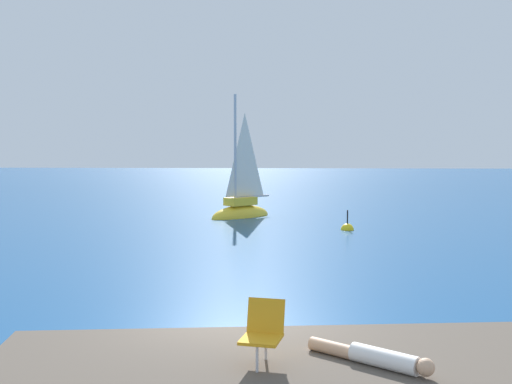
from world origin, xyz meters
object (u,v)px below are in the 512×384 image
at_px(sailboat_near, 241,210).
at_px(person_sunbather, 375,357).
at_px(beach_chair, 263,329).
at_px(marker_buoy, 347,230).

xyz_separation_m(sailboat_near, person_sunbather, (3.30, -23.70, 0.71)).
distance_m(person_sunbather, beach_chair, 1.44).
distance_m(beach_chair, marker_buoy, 19.52).
bearing_deg(sailboat_near, beach_chair, 51.51).
xyz_separation_m(sailboat_near, beach_chair, (1.90, -23.67, 1.04)).
height_order(beach_chair, marker_buoy, beach_chair).
distance_m(sailboat_near, marker_buoy, 6.59).
height_order(sailboat_near, marker_buoy, sailboat_near).
distance_m(sailboat_near, person_sunbather, 23.94).
relative_size(sailboat_near, person_sunbather, 4.55).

